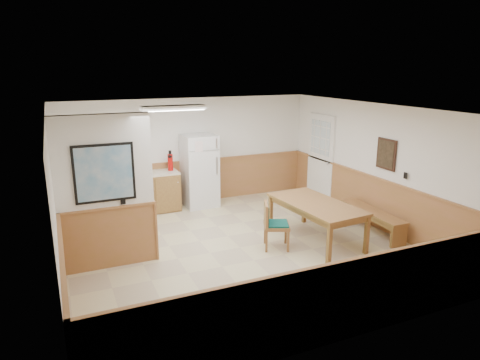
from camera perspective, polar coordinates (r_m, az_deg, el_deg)
name	(u,v)px	position (r m, az deg, el deg)	size (l,w,h in m)	color
ground	(240,247)	(7.89, 0.02, -8.98)	(6.00, 6.00, 0.00)	tan
ceiling	(240,109)	(7.25, 0.02, 9.40)	(6.00, 6.00, 0.02)	white
back_wall	(189,151)	(10.22, -6.79, 3.82)	(6.00, 0.02, 2.50)	white
right_wall	(376,166)	(9.07, 17.65, 1.81)	(0.02, 6.00, 2.50)	white
left_wall	(54,203)	(6.88, -23.51, -2.78)	(0.02, 6.00, 2.50)	white
wainscot_back	(190,182)	(10.37, -6.63, -0.27)	(6.00, 0.04, 1.00)	#A66842
wainscot_right	(372,201)	(9.25, 17.19, -2.73)	(0.04, 6.00, 1.00)	#A66842
wainscot_left	(61,249)	(7.13, -22.73, -8.52)	(0.04, 6.00, 1.00)	#A66842
partition_wall	(106,194)	(7.10, -17.50, -1.84)	(1.50, 0.20, 2.50)	white
kitchen_counter	(143,193)	(9.83, -12.84, -1.64)	(2.20, 0.61, 1.00)	olive
exterior_door	(320,158)	(10.55, 10.67, 2.92)	(0.07, 1.02, 2.15)	white
kitchen_window	(96,145)	(9.75, -18.70, 4.40)	(0.80, 0.04, 1.00)	white
wall_painting	(386,154)	(8.77, 18.91, 3.28)	(0.04, 0.50, 0.60)	#311D13
fluorescent_fixture	(173,108)	(8.21, -8.90, 9.49)	(1.20, 0.30, 0.09)	white
refrigerator	(200,171)	(10.00, -5.42, 1.23)	(0.76, 0.73, 1.69)	white
dining_table	(316,207)	(8.08, 10.11, -3.61)	(1.12, 1.99, 0.75)	brown
dining_bench	(372,216)	(8.86, 17.23, -4.55)	(0.44, 1.66, 0.45)	brown
dining_chair	(272,222)	(7.72, 4.26, -5.60)	(0.73, 0.62, 0.85)	brown
fire_extinguisher	(170,162)	(9.83, -9.28, 2.42)	(0.15, 0.15, 0.46)	#BE0C0A
soap_bottle	(98,173)	(9.58, -18.42, 0.95)	(0.07, 0.07, 0.22)	green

